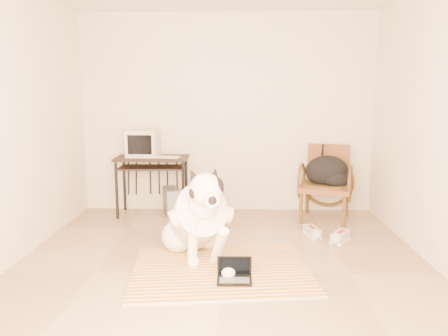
{
  "coord_description": "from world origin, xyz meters",
  "views": [
    {
      "loc": [
        0.13,
        -3.78,
        1.61
      ],
      "look_at": [
        0.01,
        0.45,
        0.9
      ],
      "focal_mm": 35.0,
      "sensor_mm": 36.0,
      "label": 1
    }
  ],
  "objects_px": {
    "laptop": "(234,274)",
    "computer_desk": "(152,165)",
    "dog": "(198,219)",
    "crt_monitor": "(143,143)",
    "backpack": "(328,173)",
    "pc_tower": "(171,201)",
    "rattan_chair": "(326,182)"
  },
  "relations": [
    {
      "from": "laptop",
      "to": "computer_desk",
      "type": "relative_size",
      "value": 0.31
    },
    {
      "from": "dog",
      "to": "crt_monitor",
      "type": "relative_size",
      "value": 3.07
    },
    {
      "from": "laptop",
      "to": "computer_desk",
      "type": "bearing_deg",
      "value": 117.5
    },
    {
      "from": "dog",
      "to": "computer_desk",
      "type": "xyz_separation_m",
      "value": [
        -0.75,
        1.55,
        0.29
      ]
    },
    {
      "from": "dog",
      "to": "crt_monitor",
      "type": "height_order",
      "value": "crt_monitor"
    },
    {
      "from": "dog",
      "to": "backpack",
      "type": "bearing_deg",
      "value": 40.96
    },
    {
      "from": "laptop",
      "to": "backpack",
      "type": "xyz_separation_m",
      "value": [
        1.19,
        1.94,
        0.56
      ]
    },
    {
      "from": "pc_tower",
      "to": "dog",
      "type": "bearing_deg",
      "value": -72.21
    },
    {
      "from": "laptop",
      "to": "pc_tower",
      "type": "distance_m",
      "value": 2.34
    },
    {
      "from": "dog",
      "to": "computer_desk",
      "type": "relative_size",
      "value": 1.3
    },
    {
      "from": "computer_desk",
      "to": "backpack",
      "type": "relative_size",
      "value": 1.77
    },
    {
      "from": "pc_tower",
      "to": "rattan_chair",
      "type": "xyz_separation_m",
      "value": [
        2.05,
        -0.15,
        0.3
      ]
    },
    {
      "from": "computer_desk",
      "to": "rattan_chair",
      "type": "relative_size",
      "value": 1.0
    },
    {
      "from": "dog",
      "to": "pc_tower",
      "type": "relative_size",
      "value": 3.0
    },
    {
      "from": "laptop",
      "to": "backpack",
      "type": "relative_size",
      "value": 0.55
    },
    {
      "from": "rattan_chair",
      "to": "crt_monitor",
      "type": "bearing_deg",
      "value": 175.95
    },
    {
      "from": "backpack",
      "to": "crt_monitor",
      "type": "bearing_deg",
      "value": 174.18
    },
    {
      "from": "dog",
      "to": "laptop",
      "type": "height_order",
      "value": "dog"
    },
    {
      "from": "dog",
      "to": "backpack",
      "type": "xyz_separation_m",
      "value": [
        1.56,
        1.35,
        0.24
      ]
    },
    {
      "from": "dog",
      "to": "laptop",
      "type": "xyz_separation_m",
      "value": [
        0.37,
        -0.59,
        -0.32
      ]
    },
    {
      "from": "crt_monitor",
      "to": "rattan_chair",
      "type": "distance_m",
      "value": 2.47
    },
    {
      "from": "dog",
      "to": "crt_monitor",
      "type": "bearing_deg",
      "value": 118.56
    },
    {
      "from": "laptop",
      "to": "rattan_chair",
      "type": "relative_size",
      "value": 0.31
    },
    {
      "from": "computer_desk",
      "to": "pc_tower",
      "type": "xyz_separation_m",
      "value": [
        0.24,
        0.03,
        -0.5
      ]
    },
    {
      "from": "dog",
      "to": "laptop",
      "type": "distance_m",
      "value": 0.76
    },
    {
      "from": "computer_desk",
      "to": "crt_monitor",
      "type": "xyz_separation_m",
      "value": [
        -0.12,
        0.04,
        0.29
      ]
    },
    {
      "from": "laptop",
      "to": "backpack",
      "type": "bearing_deg",
      "value": 58.45
    },
    {
      "from": "backpack",
      "to": "computer_desk",
      "type": "bearing_deg",
      "value": 174.97
    },
    {
      "from": "computer_desk",
      "to": "pc_tower",
      "type": "relative_size",
      "value": 2.31
    },
    {
      "from": "laptop",
      "to": "pc_tower",
      "type": "relative_size",
      "value": 0.73
    },
    {
      "from": "computer_desk",
      "to": "backpack",
      "type": "bearing_deg",
      "value": -5.03
    },
    {
      "from": "backpack",
      "to": "dog",
      "type": "bearing_deg",
      "value": -139.04
    }
  ]
}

